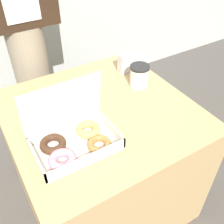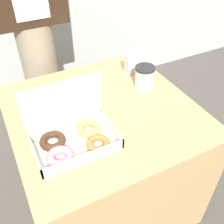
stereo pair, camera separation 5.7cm
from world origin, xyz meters
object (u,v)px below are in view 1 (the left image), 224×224
object	(u,v)px
donut_box	(73,138)
person_customer	(20,19)
coffee_cup	(139,76)
napkin_holder	(129,62)

from	to	relation	value
donut_box	person_customer	distance (m)	0.82
donut_box	coffee_cup	bearing A→B (deg)	24.72
coffee_cup	person_customer	xyz separation A→B (m)	(-0.42, 0.57, 0.21)
donut_box	napkin_holder	xyz separation A→B (m)	(0.53, 0.38, 0.01)
napkin_holder	donut_box	bearing A→B (deg)	-144.03
coffee_cup	napkin_holder	xyz separation A→B (m)	(0.04, 0.16, -0.00)
napkin_holder	coffee_cup	bearing A→B (deg)	-103.40
person_customer	donut_box	bearing A→B (deg)	-94.57
donut_box	coffee_cup	xyz separation A→B (m)	(0.49, 0.22, 0.02)
coffee_cup	person_customer	world-z (taller)	person_customer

